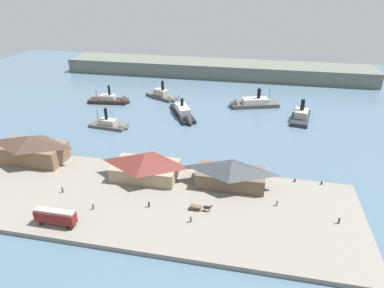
{
  "coord_description": "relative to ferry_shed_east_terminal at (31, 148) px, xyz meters",
  "views": [
    {
      "loc": [
        27.11,
        -89.85,
        52.83
      ],
      "look_at": [
        6.21,
        10.72,
        2.0
      ],
      "focal_mm": 31.38,
      "sensor_mm": 36.0,
      "label": 1
    }
  ],
  "objects": [
    {
      "name": "pedestrian_by_tram",
      "position": [
        88.73,
        -12.51,
        -3.56
      ],
      "size": [
        0.44,
        0.44,
        1.77
      ],
      "color": "#33384C",
      "rests_on": "quay_promenade"
    },
    {
      "name": "mooring_post_west",
      "position": [
        79.81,
        3.99,
        -3.91
      ],
      "size": [
        0.44,
        0.44,
        0.9
      ],
      "primitive_type": "cylinder",
      "color": "black",
      "rests_on": "quay_promenade"
    },
    {
      "name": "pedestrian_standing_center",
      "position": [
        18.34,
        -14.01,
        -3.58
      ],
      "size": [
        0.42,
        0.42,
        1.71
      ],
      "color": "#4C3D33",
      "rests_on": "quay_promenade"
    },
    {
      "name": "far_headland",
      "position": [
        40.57,
        119.37,
        -1.56
      ],
      "size": [
        180.0,
        24.0,
        8.0
      ],
      "primitive_type": "cube",
      "color": "#60665B",
      "rests_on": "ground"
    },
    {
      "name": "pedestrian_near_east_shed",
      "position": [
        43.12,
        -15.46,
        -3.55
      ],
      "size": [
        0.44,
        0.44,
        1.77
      ],
      "color": "#232328",
      "rests_on": "quay_promenade"
    },
    {
      "name": "ferry_shed_east_terminal",
      "position": [
        0.0,
        0.0,
        0.0
      ],
      "size": [
        20.62,
        10.2,
        8.59
      ],
      "color": "brown",
      "rests_on": "quay_promenade"
    },
    {
      "name": "pedestrian_near_west_shed",
      "position": [
        29.84,
        -19.17,
        -3.59
      ],
      "size": [
        0.42,
        0.42,
        1.7
      ],
      "color": "#4C3D33",
      "rests_on": "quay_promenade"
    },
    {
      "name": "ferry_departing_north",
      "position": [
        12.87,
        31.89,
        -4.48
      ],
      "size": [
        16.68,
        7.34,
        9.76
      ],
      "color": "#514C47",
      "rests_on": "ground"
    },
    {
      "name": "ferry_outer_harbor",
      "position": [
        85.92,
        57.76,
        -4.06
      ],
      "size": [
        9.49,
        19.88,
        11.06
      ],
      "color": "#23282D",
      "rests_on": "ground"
    },
    {
      "name": "ferry_approaching_west",
      "position": [
        37.55,
        48.18,
        -4.16
      ],
      "size": [
        16.38,
        24.41,
        9.17
      ],
      "color": "black",
      "rests_on": "ground"
    },
    {
      "name": "ground_plane",
      "position": [
        40.57,
        9.37,
        -5.56
      ],
      "size": [
        320.0,
        320.0,
        0.0
      ],
      "primitive_type": "plane",
      "color": "slate"
    },
    {
      "name": "seawall_edge",
      "position": [
        40.57,
        5.77,
        -5.06
      ],
      "size": [
        110.0,
        0.8,
        1.0
      ],
      "primitive_type": "cube",
      "color": "#666159",
      "rests_on": "ground"
    },
    {
      "name": "quay_promenade",
      "position": [
        40.57,
        -12.63,
        -4.96
      ],
      "size": [
        110.0,
        36.0,
        1.2
      ],
      "primitive_type": "cube",
      "color": "gray",
      "rests_on": "ground"
    },
    {
      "name": "ferry_shed_west_terminal",
      "position": [
        62.08,
        -0.93,
        -0.86
      ],
      "size": [
        18.96,
        9.41,
        6.91
      ],
      "color": "brown",
      "rests_on": "quay_promenade"
    },
    {
      "name": "ferry_near_quay",
      "position": [
        63.5,
        67.03,
        -4.11
      ],
      "size": [
        24.29,
        13.32,
        10.59
      ],
      "color": "#514C47",
      "rests_on": "ground"
    },
    {
      "name": "horse_cart",
      "position": [
        55.95,
        -14.19,
        -3.43
      ],
      "size": [
        5.74,
        1.31,
        1.87
      ],
      "color": "brown",
      "rests_on": "quay_promenade"
    },
    {
      "name": "ferry_shed_central_terminal",
      "position": [
        37.73,
        -1.76,
        -0.73
      ],
      "size": [
        18.74,
        11.17,
        7.14
      ],
      "color": "#998466",
      "rests_on": "quay_promenade"
    },
    {
      "name": "ferry_moored_east",
      "position": [
        22.61,
        69.87,
        -4.12
      ],
      "size": [
        18.41,
        13.82,
        10.53
      ],
      "color": "#514C47",
      "rests_on": "ground"
    },
    {
      "name": "mooring_post_east",
      "position": [
        87.05,
        4.2,
        -3.91
      ],
      "size": [
        0.44,
        0.44,
        0.9
      ],
      "primitive_type": "cylinder",
      "color": "black",
      "rests_on": "quay_promenade"
    },
    {
      "name": "pedestrian_walking_west",
      "position": [
        74.65,
        -8.37,
        -3.62
      ],
      "size": [
        0.4,
        0.4,
        1.64
      ],
      "color": "#6B5B4C",
      "rests_on": "quay_promenade"
    },
    {
      "name": "pedestrian_near_cart",
      "position": [
        54.62,
        -19.02,
        -3.56
      ],
      "size": [
        0.44,
        0.44,
        1.77
      ],
      "color": "#3D4C42",
      "rests_on": "quay_promenade"
    },
    {
      "name": "ferry_mid_harbor",
      "position": [
        0.86,
        59.63,
        -4.35
      ],
      "size": [
        20.43,
        8.03,
        10.28
      ],
      "color": "black",
      "rests_on": "ground"
    },
    {
      "name": "street_tram",
      "position": [
        24.16,
        -26.31,
        -1.96
      ],
      "size": [
        9.85,
        2.4,
        4.08
      ],
      "color": "maroon",
      "rests_on": "quay_promenade"
    }
  ]
}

